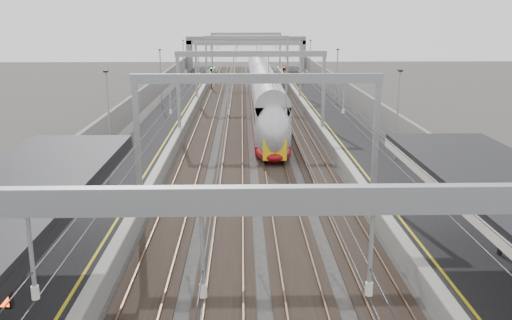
{
  "coord_description": "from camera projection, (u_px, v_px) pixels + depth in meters",
  "views": [
    {
      "loc": [
        -0.78,
        -7.39,
        10.44
      ],
      "look_at": [
        0.0,
        24.51,
        2.39
      ],
      "focal_mm": 40.0,
      "sensor_mm": 36.0,
      "label": 1
    }
  ],
  "objects": [
    {
      "name": "platform_left",
      "position": [
        165.0,
        127.0,
        53.04
      ],
      "size": [
        4.0,
        120.0,
        1.0
      ],
      "primitive_type": "cube",
      "color": "black",
      "rests_on": "ground"
    },
    {
      "name": "signal_green",
      "position": [
        212.0,
        74.0,
        82.6
      ],
      "size": [
        0.32,
        0.32,
        3.48
      ],
      "color": "black",
      "rests_on": "ground"
    },
    {
      "name": "wall_right",
      "position": [
        370.0,
        114.0,
        53.22
      ],
      "size": [
        0.3,
        120.0,
        3.2
      ],
      "primitive_type": "cube",
      "color": "slate",
      "rests_on": "ground"
    },
    {
      "name": "signal_red_near",
      "position": [
        275.0,
        84.0,
        69.8
      ],
      "size": [
        0.32,
        0.32,
        3.48
      ],
      "color": "black",
      "rests_on": "ground"
    },
    {
      "name": "signal_red_far",
      "position": [
        284.0,
        73.0,
        83.69
      ],
      "size": [
        0.32,
        0.32,
        3.48
      ],
      "color": "black",
      "rests_on": "ground"
    },
    {
      "name": "overbridge",
      "position": [
        246.0,
        45.0,
        105.37
      ],
      "size": [
        22.0,
        2.2,
        6.9
      ],
      "color": "slate",
      "rests_on": "ground"
    },
    {
      "name": "wall_left",
      "position": [
        130.0,
        115.0,
        52.69
      ],
      "size": [
        0.3,
        120.0,
        3.2
      ],
      "primitive_type": "cube",
      "color": "slate",
      "rests_on": "ground"
    },
    {
      "name": "train",
      "position": [
        263.0,
        96.0,
        61.86
      ],
      "size": [
        2.67,
        48.59,
        4.22
      ],
      "color": "maroon",
      "rests_on": "ground"
    },
    {
      "name": "tracks",
      "position": [
        251.0,
        131.0,
        53.34
      ],
      "size": [
        11.4,
        140.0,
        0.2
      ],
      "color": "black",
      "rests_on": "ground"
    },
    {
      "name": "overhead_line",
      "position": [
        250.0,
        60.0,
        58.26
      ],
      "size": [
        13.0,
        140.0,
        6.6
      ],
      "color": "gray",
      "rests_on": "platform_left"
    },
    {
      "name": "platform_right",
      "position": [
        336.0,
        126.0,
        53.42
      ],
      "size": [
        4.0,
        120.0,
        1.0
      ],
      "primitive_type": "cube",
      "color": "black",
      "rests_on": "ground"
    }
  ]
}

